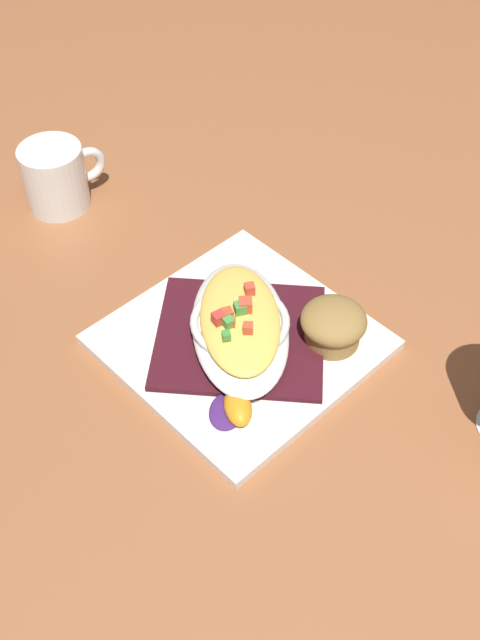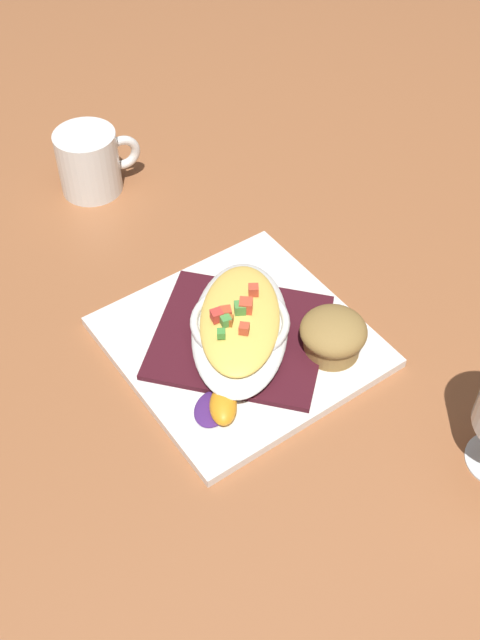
# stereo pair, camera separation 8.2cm
# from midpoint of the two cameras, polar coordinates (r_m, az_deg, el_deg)

# --- Properties ---
(ground_plane) EXTENTS (2.60, 2.60, 0.00)m
(ground_plane) POSITION_cam_midpoint_polar(r_m,az_deg,el_deg) (0.85, -2.75, -2.03)
(ground_plane) COLOR #9B5D37
(square_plate) EXTENTS (0.30, 0.30, 0.01)m
(square_plate) POSITION_cam_midpoint_polar(r_m,az_deg,el_deg) (0.84, -2.77, -1.78)
(square_plate) COLOR white
(square_plate) RESTS_ON ground_plane
(folded_napkin) EXTENTS (0.24, 0.24, 0.01)m
(folded_napkin) POSITION_cam_midpoint_polar(r_m,az_deg,el_deg) (0.84, -2.79, -1.38)
(folded_napkin) COLOR #3F121B
(folded_napkin) RESTS_ON square_plate
(gratin_dish) EXTENTS (0.18, 0.22, 0.05)m
(gratin_dish) POSITION_cam_midpoint_polar(r_m,az_deg,el_deg) (0.82, -2.85, -0.41)
(gratin_dish) COLOR silver
(gratin_dish) RESTS_ON folded_napkin
(muffin) EXTENTS (0.07, 0.07, 0.05)m
(muffin) POSITION_cam_midpoint_polar(r_m,az_deg,el_deg) (0.82, 4.12, -0.49)
(muffin) COLOR olive
(muffin) RESTS_ON square_plate
(orange_garnish) EXTENTS (0.06, 0.06, 0.02)m
(orange_garnish) POSITION_cam_midpoint_polar(r_m,az_deg,el_deg) (0.77, -3.43, -6.73)
(orange_garnish) COLOR #47236A
(orange_garnish) RESTS_ON square_plate
(coffee_mug) EXTENTS (0.11, 0.08, 0.09)m
(coffee_mug) POSITION_cam_midpoint_polar(r_m,az_deg,el_deg) (1.04, -15.70, 9.88)
(coffee_mug) COLOR white
(coffee_mug) RESTS_ON ground_plane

